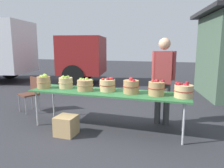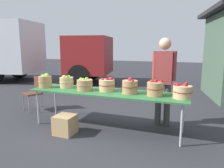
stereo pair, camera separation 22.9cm
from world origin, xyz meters
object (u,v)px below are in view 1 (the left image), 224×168
apple_basket_green_0 (44,82)px  apple_basket_red_3 (184,91)px  folding_chair (31,91)px  apple_basket_green_2 (85,85)px  market_table (107,93)px  box_truck (6,50)px  produce_crate (66,126)px  apple_basket_red_2 (156,88)px  apple_basket_red_1 (131,86)px  apple_basket_green_1 (66,82)px  apple_basket_red_0 (108,85)px  vendor_adult (163,75)px

apple_basket_green_0 → apple_basket_red_3: 2.79m
folding_chair → apple_basket_green_0: bearing=-11.3°
apple_basket_green_2 → apple_basket_red_3: bearing=0.1°
market_table → box_truck: box_truck is taller
folding_chair → produce_crate: (1.59, -1.04, -0.33)m
apple_basket_green_2 → apple_basket_red_2: (1.39, 0.02, 0.02)m
apple_basket_green_0 → apple_basket_red_3: apple_basket_green_0 is taller
market_table → apple_basket_red_1: bearing=-0.3°
apple_basket_red_2 → box_truck: size_ratio=0.04×
apple_basket_green_1 → apple_basket_red_0: bearing=-0.7°
box_truck → apple_basket_red_0: bearing=-43.3°
market_table → box_truck: size_ratio=0.39×
apple_basket_green_1 → apple_basket_green_0: bearing=-162.3°
apple_basket_red_1 → folding_chair: 2.75m
apple_basket_green_2 → apple_basket_red_1: bearing=2.6°
market_table → folding_chair: 2.27m
apple_basket_red_0 → folding_chair: size_ratio=0.38×
market_table → folding_chair: (-2.21, 0.50, -0.21)m
market_table → apple_basket_red_0: bearing=100.5°
apple_basket_red_2 → produce_crate: (-1.56, -0.52, -0.70)m
produce_crate → apple_basket_red_0: bearing=44.5°
produce_crate → apple_basket_green_2: bearing=71.7°
apple_basket_green_0 → box_truck: bearing=140.5°
apple_basket_green_1 → apple_basket_red_1: apple_basket_red_1 is taller
vendor_adult → folding_chair: bearing=0.6°
apple_basket_red_3 → box_truck: size_ratio=0.04×
apple_basket_red_0 → apple_basket_red_3: (1.41, -0.10, -0.00)m
apple_basket_green_1 → apple_basket_red_3: (2.35, -0.11, -0.00)m
apple_basket_red_1 → folding_chair: bearing=169.3°
apple_basket_red_1 → folding_chair: size_ratio=0.36×
apple_basket_green_1 → apple_basket_red_0: size_ratio=0.93×
market_table → apple_basket_red_0: 0.17m
apple_basket_green_2 → apple_basket_red_3: 1.85m
market_table → produce_crate: 0.98m
box_truck → market_table: bearing=-43.6°
box_truck → folding_chair: size_ratio=9.27×
box_truck → produce_crate: size_ratio=22.28×
apple_basket_red_1 → apple_basket_green_2: bearing=-177.4°
market_table → apple_basket_green_1: (-0.95, 0.07, 0.16)m
produce_crate → box_truck: bearing=141.6°
apple_basket_red_1 → apple_basket_red_2: bearing=-2.2°
market_table → apple_basket_green_1: apple_basket_green_1 is taller
box_truck → vendor_adult: bearing=-36.2°
apple_basket_red_0 → apple_basket_red_1: bearing=-6.9°
vendor_adult → box_truck: 8.08m
apple_basket_green_1 → apple_basket_red_2: bearing=-2.7°
market_table → apple_basket_red_1: (0.47, -0.00, 0.17)m
apple_basket_red_0 → folding_chair: apple_basket_red_0 is taller
apple_basket_red_1 → apple_basket_red_2: apple_basket_red_1 is taller
apple_basket_red_3 → folding_chair: (-3.61, 0.55, -0.36)m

